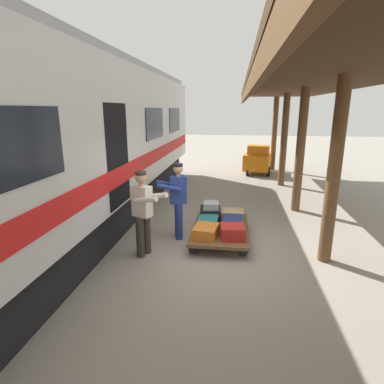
{
  "coord_description": "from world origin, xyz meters",
  "views": [
    {
      "loc": [
        -0.11,
        5.8,
        2.83
      ],
      "look_at": [
        0.77,
        -0.45,
        1.15
      ],
      "focal_mm": 29.09,
      "sensor_mm": 36.0,
      "label": 1
    }
  ],
  "objects_px": {
    "train_car": "(47,149)",
    "suitcase_navy_fabric": "(233,223)",
    "suitcase_black_hardshell": "(210,213)",
    "suitcase_tan_vintage": "(233,215)",
    "suitcase_gray_aluminum": "(211,205)",
    "suitcase_red_plastic": "(233,232)",
    "suitcase_orange_carryall": "(206,231)",
    "porter_by_door": "(143,211)",
    "luggage_cart": "(220,229)",
    "baggage_tug": "(258,160)",
    "porter_in_overalls": "(177,198)",
    "suitcase_teal_softside": "(208,222)"
  },
  "relations": [
    {
      "from": "train_car",
      "to": "suitcase_navy_fabric",
      "type": "xyz_separation_m",
      "value": [
        -3.78,
        -0.75,
        -1.66
      ]
    },
    {
      "from": "suitcase_black_hardshell",
      "to": "suitcase_navy_fabric",
      "type": "xyz_separation_m",
      "value": [
        -0.55,
        0.56,
        -0.0
      ]
    },
    {
      "from": "suitcase_tan_vintage",
      "to": "suitcase_navy_fabric",
      "type": "bearing_deg",
      "value": 90.0
    },
    {
      "from": "suitcase_navy_fabric",
      "to": "suitcase_gray_aluminum",
      "type": "relative_size",
      "value": 1.5
    },
    {
      "from": "suitcase_tan_vintage",
      "to": "suitcase_red_plastic",
      "type": "distance_m",
      "value": 1.12
    },
    {
      "from": "suitcase_navy_fabric",
      "to": "suitcase_red_plastic",
      "type": "bearing_deg",
      "value": 90.0
    },
    {
      "from": "suitcase_orange_carryall",
      "to": "suitcase_navy_fabric",
      "type": "distance_m",
      "value": 0.79
    },
    {
      "from": "suitcase_tan_vintage",
      "to": "porter_by_door",
      "type": "bearing_deg",
      "value": 42.28
    },
    {
      "from": "train_car",
      "to": "suitcase_orange_carryall",
      "type": "height_order",
      "value": "train_car"
    },
    {
      "from": "suitcase_orange_carryall",
      "to": "suitcase_red_plastic",
      "type": "distance_m",
      "value": 0.55
    },
    {
      "from": "suitcase_tan_vintage",
      "to": "suitcase_gray_aluminum",
      "type": "xyz_separation_m",
      "value": [
        0.54,
        0.0,
        0.22
      ]
    },
    {
      "from": "luggage_cart",
      "to": "suitcase_black_hardshell",
      "type": "relative_size",
      "value": 3.64
    },
    {
      "from": "luggage_cart",
      "to": "porter_by_door",
      "type": "distance_m",
      "value": 1.9
    },
    {
      "from": "luggage_cart",
      "to": "suitcase_gray_aluminum",
      "type": "xyz_separation_m",
      "value": [
        0.26,
        -0.56,
        0.37
      ]
    },
    {
      "from": "baggage_tug",
      "to": "suitcase_tan_vintage",
      "type": "bearing_deg",
      "value": 81.99
    },
    {
      "from": "suitcase_black_hardshell",
      "to": "suitcase_navy_fabric",
      "type": "distance_m",
      "value": 0.79
    },
    {
      "from": "suitcase_tan_vintage",
      "to": "suitcase_gray_aluminum",
      "type": "relative_size",
      "value": 1.34
    },
    {
      "from": "suitcase_gray_aluminum",
      "to": "porter_in_overalls",
      "type": "relative_size",
      "value": 0.22
    },
    {
      "from": "suitcase_orange_carryall",
      "to": "suitcase_red_plastic",
      "type": "bearing_deg",
      "value": 180.0
    },
    {
      "from": "suitcase_navy_fabric",
      "to": "porter_in_overalls",
      "type": "height_order",
      "value": "porter_in_overalls"
    },
    {
      "from": "suitcase_orange_carryall",
      "to": "suitcase_black_hardshell",
      "type": "bearing_deg",
      "value": -90.0
    },
    {
      "from": "suitcase_gray_aluminum",
      "to": "porter_by_door",
      "type": "bearing_deg",
      "value": 52.73
    },
    {
      "from": "suitcase_orange_carryall",
      "to": "baggage_tug",
      "type": "xyz_separation_m",
      "value": [
        -1.55,
        -8.21,
        0.24
      ]
    },
    {
      "from": "suitcase_teal_softside",
      "to": "porter_in_overalls",
      "type": "distance_m",
      "value": 0.88
    },
    {
      "from": "suitcase_red_plastic",
      "to": "suitcase_gray_aluminum",
      "type": "bearing_deg",
      "value": -64.38
    },
    {
      "from": "porter_in_overalls",
      "to": "suitcase_red_plastic",
      "type": "bearing_deg",
      "value": 157.61
    },
    {
      "from": "suitcase_teal_softside",
      "to": "suitcase_red_plastic",
      "type": "height_order",
      "value": "suitcase_red_plastic"
    },
    {
      "from": "train_car",
      "to": "suitcase_orange_carryall",
      "type": "xyz_separation_m",
      "value": [
        -3.22,
        -0.19,
        -1.68
      ]
    },
    {
      "from": "suitcase_red_plastic",
      "to": "porter_by_door",
      "type": "xyz_separation_m",
      "value": [
        1.73,
        0.45,
        0.52
      ]
    },
    {
      "from": "porter_by_door",
      "to": "suitcase_tan_vintage",
      "type": "bearing_deg",
      "value": -137.72
    },
    {
      "from": "suitcase_black_hardshell",
      "to": "suitcase_red_plastic",
      "type": "relative_size",
      "value": 1.15
    },
    {
      "from": "suitcase_teal_softside",
      "to": "suitcase_red_plastic",
      "type": "xyz_separation_m",
      "value": [
        -0.55,
        0.56,
        0.03
      ]
    },
    {
      "from": "suitcase_teal_softside",
      "to": "luggage_cart",
      "type": "bearing_deg",
      "value": -180.0
    },
    {
      "from": "suitcase_navy_fabric",
      "to": "suitcase_gray_aluminum",
      "type": "distance_m",
      "value": 0.8
    },
    {
      "from": "porter_by_door",
      "to": "baggage_tug",
      "type": "bearing_deg",
      "value": -107.49
    },
    {
      "from": "suitcase_red_plastic",
      "to": "porter_in_overalls",
      "type": "height_order",
      "value": "porter_in_overalls"
    },
    {
      "from": "suitcase_tan_vintage",
      "to": "porter_in_overalls",
      "type": "bearing_deg",
      "value": 26.28
    },
    {
      "from": "suitcase_teal_softside",
      "to": "porter_in_overalls",
      "type": "relative_size",
      "value": 0.33
    },
    {
      "from": "suitcase_red_plastic",
      "to": "suitcase_gray_aluminum",
      "type": "height_order",
      "value": "suitcase_gray_aluminum"
    },
    {
      "from": "luggage_cart",
      "to": "suitcase_teal_softside",
      "type": "bearing_deg",
      "value": 0.0
    },
    {
      "from": "suitcase_red_plastic",
      "to": "suitcase_navy_fabric",
      "type": "distance_m",
      "value": 0.56
    },
    {
      "from": "train_car",
      "to": "suitcase_gray_aluminum",
      "type": "bearing_deg",
      "value": -157.99
    },
    {
      "from": "porter_by_door",
      "to": "suitcase_orange_carryall",
      "type": "bearing_deg",
      "value": -158.94
    },
    {
      "from": "suitcase_teal_softside",
      "to": "porter_in_overalls",
      "type": "bearing_deg",
      "value": 4.24
    },
    {
      "from": "suitcase_red_plastic",
      "to": "porter_in_overalls",
      "type": "distance_m",
      "value": 1.44
    },
    {
      "from": "baggage_tug",
      "to": "porter_by_door",
      "type": "bearing_deg",
      "value": 72.51
    },
    {
      "from": "suitcase_tan_vintage",
      "to": "porter_in_overalls",
      "type": "height_order",
      "value": "porter_in_overalls"
    },
    {
      "from": "luggage_cart",
      "to": "suitcase_teal_softside",
      "type": "relative_size",
      "value": 3.6
    },
    {
      "from": "suitcase_teal_softside",
      "to": "baggage_tug",
      "type": "relative_size",
      "value": 0.3
    },
    {
      "from": "suitcase_tan_vintage",
      "to": "suitcase_teal_softside",
      "type": "relative_size",
      "value": 0.87
    }
  ]
}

